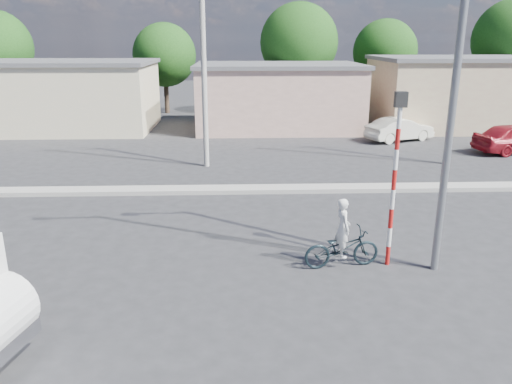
{
  "coord_description": "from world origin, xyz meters",
  "views": [
    {
      "loc": [
        -0.59,
        -10.01,
        5.53
      ],
      "look_at": [
        -0.08,
        3.69,
        1.3
      ],
      "focal_mm": 35.0,
      "sensor_mm": 36.0,
      "label": 1
    }
  ],
  "objects_px": {
    "cyclist": "(342,239)",
    "traffic_pole": "(395,166)",
    "bicycle": "(342,248)",
    "streetlight": "(450,65)",
    "car_cream": "(400,129)"
  },
  "relations": [
    {
      "from": "bicycle",
      "to": "car_cream",
      "type": "distance_m",
      "value": 17.28
    },
    {
      "from": "car_cream",
      "to": "traffic_pole",
      "type": "bearing_deg",
      "value": 139.08
    },
    {
      "from": "traffic_pole",
      "to": "streetlight",
      "type": "relative_size",
      "value": 0.48
    },
    {
      "from": "bicycle",
      "to": "traffic_pole",
      "type": "relative_size",
      "value": 0.44
    },
    {
      "from": "cyclist",
      "to": "traffic_pole",
      "type": "xyz_separation_m",
      "value": [
        1.21,
        0.08,
        1.84
      ]
    },
    {
      "from": "bicycle",
      "to": "traffic_pole",
      "type": "bearing_deg",
      "value": -94.99
    },
    {
      "from": "bicycle",
      "to": "car_cream",
      "type": "relative_size",
      "value": 0.49
    },
    {
      "from": "traffic_pole",
      "to": "cyclist",
      "type": "bearing_deg",
      "value": -176.25
    },
    {
      "from": "bicycle",
      "to": "streetlight",
      "type": "height_order",
      "value": "streetlight"
    },
    {
      "from": "cyclist",
      "to": "streetlight",
      "type": "height_order",
      "value": "streetlight"
    },
    {
      "from": "traffic_pole",
      "to": "streetlight",
      "type": "height_order",
      "value": "streetlight"
    },
    {
      "from": "bicycle",
      "to": "traffic_pole",
      "type": "height_order",
      "value": "traffic_pole"
    },
    {
      "from": "car_cream",
      "to": "streetlight",
      "type": "relative_size",
      "value": 0.44
    },
    {
      "from": "bicycle",
      "to": "cyclist",
      "type": "bearing_deg",
      "value": -0.0
    },
    {
      "from": "streetlight",
      "to": "cyclist",
      "type": "bearing_deg",
      "value": 174.13
    }
  ]
}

